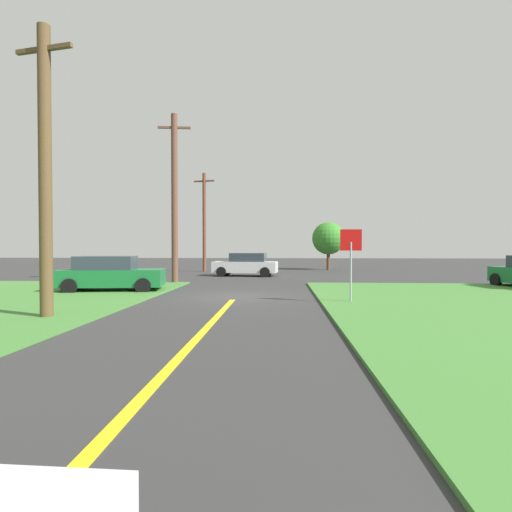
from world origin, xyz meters
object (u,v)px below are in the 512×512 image
(utility_pole_near, at_px, (45,170))
(stop_sign, at_px, (351,251))
(car_approaching_junction, at_px, (246,265))
(oak_tree_left, at_px, (328,238))
(parked_car_near_building, at_px, (110,274))
(utility_pole_far, at_px, (204,221))
(utility_pole_mid, at_px, (175,198))

(utility_pole_near, bearing_deg, stop_sign, 22.44)
(car_approaching_junction, bearing_deg, oak_tree_left, -123.01)
(parked_car_near_building, xyz_separation_m, utility_pole_near, (1.15, -6.91, 3.36))
(parked_car_near_building, height_order, oak_tree_left, oak_tree_left)
(oak_tree_left, bearing_deg, utility_pole_far, -163.02)
(oak_tree_left, bearing_deg, parked_car_near_building, -122.34)
(stop_sign, relative_size, utility_pole_far, 0.32)
(utility_pole_mid, xyz_separation_m, oak_tree_left, (10.16, 14.52, -1.96))
(parked_car_near_building, bearing_deg, oak_tree_left, 49.26)
(utility_pole_near, distance_m, oak_tree_left, 27.99)
(parked_car_near_building, height_order, utility_pole_near, utility_pole_near)
(car_approaching_junction, bearing_deg, stop_sign, 115.48)
(stop_sign, relative_size, parked_car_near_building, 0.56)
(utility_pole_far, bearing_deg, stop_sign, -64.65)
(stop_sign, bearing_deg, utility_pole_mid, -41.39)
(stop_sign, xyz_separation_m, utility_pole_far, (-8.91, 18.80, 2.34))
(car_approaching_junction, relative_size, utility_pole_near, 0.56)
(parked_car_near_building, distance_m, oak_tree_left, 22.44)
(stop_sign, height_order, parked_car_near_building, stop_sign)
(parked_car_near_building, bearing_deg, utility_pole_near, -88.93)
(stop_sign, relative_size, utility_pole_near, 0.33)
(car_approaching_junction, relative_size, oak_tree_left, 1.07)
(car_approaching_junction, xyz_separation_m, oak_tree_left, (6.70, 8.43, 2.02))
(parked_car_near_building, distance_m, utility_pole_mid, 6.17)
(stop_sign, height_order, utility_pole_far, utility_pole_far)
(utility_pole_near, relative_size, utility_pole_far, 0.99)
(utility_pole_far, distance_m, oak_tree_left, 11.23)
(car_approaching_junction, relative_size, utility_pole_mid, 0.49)
(car_approaching_junction, distance_m, utility_pole_near, 18.15)
(car_approaching_junction, height_order, utility_pole_mid, utility_pole_mid)
(utility_pole_mid, height_order, utility_pole_far, utility_pole_mid)
(parked_car_near_building, relative_size, utility_pole_near, 0.59)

